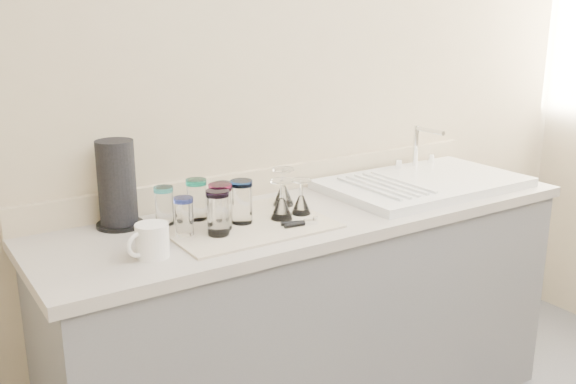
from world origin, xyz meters
TOP-DOWN VIEW (x-y plane):
  - counter_unit at (0.00, 1.20)m, footprint 2.06×0.62m
  - sink_unit at (0.55, 1.20)m, footprint 0.82×0.50m
  - dish_towel at (-0.31, 1.18)m, footprint 0.55×0.42m
  - tumbler_teal at (-0.54, 1.32)m, footprint 0.07×0.07m
  - tumbler_cyan at (-0.43, 1.31)m, footprint 0.07×0.07m
  - tumbler_purple at (-0.34, 1.29)m, footprint 0.06×0.06m
  - tumbler_magenta at (-0.53, 1.18)m, footprint 0.06×0.06m
  - tumbler_blue at (-0.41, 1.17)m, footprint 0.08×0.08m
  - tumbler_lavender at (-0.32, 1.19)m, footprint 0.08×0.08m
  - tumbler_extra at (-0.44, 1.12)m, footprint 0.07×0.07m
  - goblet_back_right at (-0.09, 1.28)m, footprint 0.08×0.08m
  - goblet_front_left at (-0.18, 1.15)m, footprint 0.08×0.08m
  - goblet_front_right at (-0.09, 1.16)m, footprint 0.07×0.07m
  - can_opener at (-0.17, 1.05)m, footprint 0.12×0.07m
  - white_mug at (-0.68, 1.07)m, footprint 0.15×0.12m
  - paper_towel_roll at (-0.67, 1.40)m, footprint 0.16×0.16m

SIDE VIEW (x-z plane):
  - counter_unit at x=0.00m, z-range 0.00..0.90m
  - dish_towel at x=-0.31m, z-range 0.90..0.91m
  - can_opener at x=-0.17m, z-range 0.91..0.92m
  - sink_unit at x=0.55m, z-range 0.81..1.03m
  - goblet_front_right at x=-0.09m, z-range 0.89..1.01m
  - white_mug at x=-0.68m, z-range 0.90..1.00m
  - goblet_front_left at x=-0.18m, z-range 0.89..1.02m
  - goblet_back_right at x=-0.09m, z-range 0.89..1.03m
  - tumbler_purple at x=-0.34m, z-range 0.91..1.03m
  - tumbler_magenta at x=-0.53m, z-range 0.91..1.03m
  - tumbler_teal at x=-0.54m, z-range 0.91..1.04m
  - tumbler_cyan at x=-0.43m, z-range 0.91..1.05m
  - tumbler_extra at x=-0.44m, z-range 0.91..1.06m
  - tumbler_lavender at x=-0.32m, z-range 0.91..1.06m
  - tumbler_blue at x=-0.41m, z-range 0.91..1.06m
  - paper_towel_roll at x=-0.67m, z-range 0.90..1.19m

